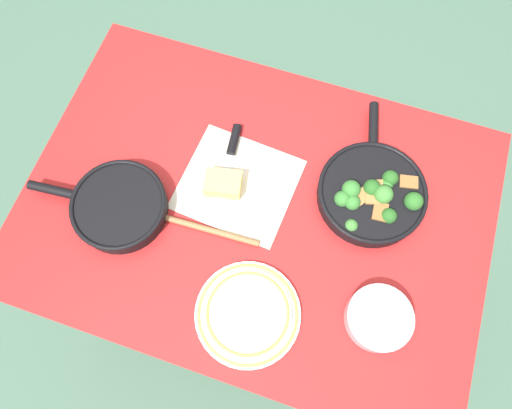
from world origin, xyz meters
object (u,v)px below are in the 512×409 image
wooden_spoon (170,219)px  skillet_eggs (119,206)px  grater_knife (230,158)px  cheese_block (223,184)px  skillet_broccoli (372,193)px  dinner_plate_stack (248,314)px  prep_bowl_steel (379,318)px

wooden_spoon → skillet_eggs: bearing=4.0°
grater_knife → cheese_block: 0.08m
skillet_broccoli → skillet_eggs: bearing=99.2°
dinner_plate_stack → prep_bowl_steel: size_ratio=1.63×
grater_knife → dinner_plate_stack: dinner_plate_stack is taller
wooden_spoon → dinner_plate_stack: (-0.26, 0.16, 0.01)m
grater_knife → prep_bowl_steel: bearing=52.0°
skillet_broccoli → cheese_block: skillet_broccoli is taller
wooden_spoon → skillet_broccoli: bearing=-157.1°
skillet_broccoli → skillet_eggs: 0.63m
cheese_block → prep_bowl_steel: (-0.45, 0.20, -0.00)m
cheese_block → grater_knife: bearing=-82.0°
cheese_block → dinner_plate_stack: size_ratio=0.41×
skillet_broccoli → dinner_plate_stack: size_ratio=1.59×
skillet_broccoli → dinner_plate_stack: (0.20, 0.37, -0.02)m
prep_bowl_steel → cheese_block: bearing=-23.9°
skillet_broccoli → prep_bowl_steel: 0.30m
skillet_broccoli → prep_bowl_steel: skillet_broccoli is taller
skillet_broccoli → cheese_block: size_ratio=3.82×
cheese_block → wooden_spoon: bearing=52.4°
dinner_plate_stack → prep_bowl_steel: prep_bowl_steel is taller
wooden_spoon → grater_knife: 0.22m
cheese_block → prep_bowl_steel: 0.49m
skillet_eggs → cheese_block: 0.26m
dinner_plate_stack → wooden_spoon: bearing=-31.4°
grater_knife → dinner_plate_stack: size_ratio=1.09×
prep_bowl_steel → wooden_spoon: bearing=-7.7°
skillet_eggs → wooden_spoon: skillet_eggs is taller
grater_knife → prep_bowl_steel: (-0.46, 0.28, 0.01)m
skillet_eggs → dinner_plate_stack: bearing=154.7°
prep_bowl_steel → grater_knife: bearing=-31.2°
skillet_eggs → cheese_block: skillet_eggs is taller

